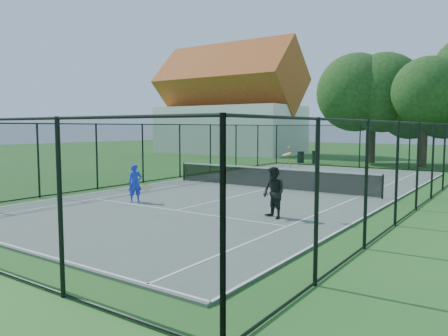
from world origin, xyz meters
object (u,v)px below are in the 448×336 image
Objects in this scene: tennis_net at (269,177)px; trash_bin_left at (301,157)px; trash_bin_right at (315,157)px; player_black at (274,193)px; player_blue at (135,183)px.

tennis_net is 11.10× the size of trash_bin_left.
tennis_net is 9.89× the size of trash_bin_right.
tennis_net is 6.51m from player_black.
tennis_net is at bearing 120.06° from player_black.
tennis_net is 15.52m from trash_bin_left.
trash_bin_right is at bearing 109.53° from player_black.
player_blue is (-2.33, -5.99, 0.18)m from tennis_net.
trash_bin_left is at bearing 112.65° from player_black.
player_blue is (1.48, -20.28, 0.25)m from trash_bin_right.
player_black is (8.46, -20.26, 0.39)m from trash_bin_left.
player_black is (5.59, 0.36, 0.09)m from player_blue.
tennis_net is 6.43m from player_blue.
trash_bin_left is (-5.20, 14.63, -0.12)m from tennis_net.
trash_bin_left is 20.82m from player_blue.
player_blue is 0.65× the size of player_black.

